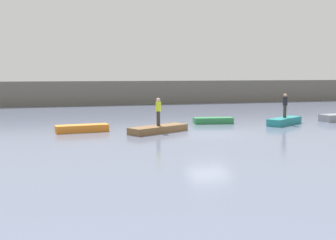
{
  "coord_description": "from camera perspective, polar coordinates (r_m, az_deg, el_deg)",
  "views": [
    {
      "loc": [
        -8.96,
        -22.84,
        3.57
      ],
      "look_at": [
        -1.58,
        3.37,
        0.51
      ],
      "focal_mm": 44.27,
      "sensor_mm": 36.0,
      "label": 1
    }
  ],
  "objects": [
    {
      "name": "ground_plane",
      "position": [
        24.79,
        5.64,
        -1.9
      ],
      "size": [
        120.0,
        120.0,
        0.0
      ],
      "primitive_type": "plane",
      "color": "slate"
    },
    {
      "name": "embankment_wall",
      "position": [
        48.47,
        -5.06,
        3.78
      ],
      "size": [
        80.0,
        1.2,
        2.74
      ],
      "primitive_type": "cube",
      "color": "#666056",
      "rests_on": "ground_plane"
    },
    {
      "name": "rowboat_orange",
      "position": [
        26.0,
        -11.75,
        -1.13
      ],
      "size": [
        3.26,
        1.24,
        0.44
      ],
      "primitive_type": "cube",
      "rotation": [
        0.0,
        0.0,
        0.09
      ],
      "color": "orange",
      "rests_on": "ground_plane"
    },
    {
      "name": "rowboat_brown",
      "position": [
        25.21,
        -1.33,
        -1.27
      ],
      "size": [
        4.06,
        2.86,
        0.41
      ],
      "primitive_type": "cube",
      "rotation": [
        0.0,
        0.0,
        0.48
      ],
      "color": "brown",
      "rests_on": "ground_plane"
    },
    {
      "name": "rowboat_green",
      "position": [
        29.93,
        6.23,
        -0.07
      ],
      "size": [
        2.92,
        1.35,
        0.43
      ],
      "primitive_type": "cube",
      "rotation": [
        0.0,
        0.0,
        -0.15
      ],
      "color": "#2D7F47",
      "rests_on": "ground_plane"
    },
    {
      "name": "rowboat_teal",
      "position": [
        30.22,
        15.74,
        -0.15
      ],
      "size": [
        3.47,
        2.71,
        0.49
      ],
      "primitive_type": "cube",
      "rotation": [
        0.0,
        0.0,
        0.57
      ],
      "color": "teal",
      "rests_on": "ground_plane"
    },
    {
      "name": "person_dark_shirt",
      "position": [
        30.11,
        15.81,
        2.1
      ],
      "size": [
        0.32,
        0.32,
        1.7
      ],
      "color": "#38332D",
      "rests_on": "rowboat_teal"
    },
    {
      "name": "person_hiviz_shirt",
      "position": [
        25.08,
        -1.34,
        1.35
      ],
      "size": [
        0.32,
        0.32,
        1.7
      ],
      "color": "#38332D",
      "rests_on": "rowboat_brown"
    }
  ]
}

